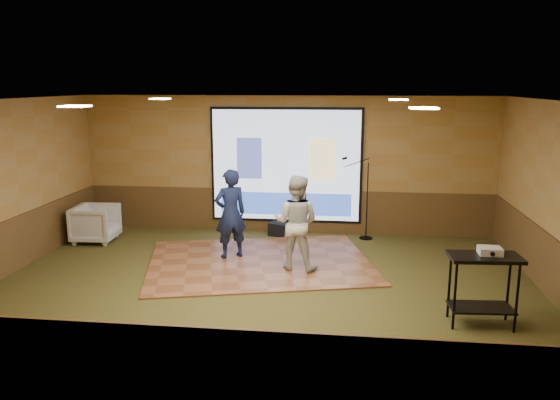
# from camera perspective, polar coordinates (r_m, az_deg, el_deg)

# --- Properties ---
(ground) EXTENTS (9.00, 9.00, 0.00)m
(ground) POSITION_cam_1_polar(r_m,az_deg,el_deg) (8.98, -1.84, -9.19)
(ground) COLOR #2A3417
(ground) RESTS_ON ground
(room_shell) EXTENTS (9.04, 7.04, 3.02)m
(room_shell) POSITION_cam_1_polar(r_m,az_deg,el_deg) (8.44, -1.93, 4.17)
(room_shell) COLOR #A68145
(room_shell) RESTS_ON ground
(wainscot_back) EXTENTS (9.00, 0.04, 0.95)m
(wainscot_back) POSITION_cam_1_polar(r_m,az_deg,el_deg) (12.14, 0.62, -1.13)
(wainscot_back) COLOR #533D1B
(wainscot_back) RESTS_ON ground
(wainscot_front) EXTENTS (9.00, 0.04, 0.95)m
(wainscot_front) POSITION_cam_1_polar(r_m,az_deg,el_deg) (5.68, -7.41, -17.38)
(wainscot_front) COLOR #533D1B
(wainscot_front) RESTS_ON ground
(wainscot_left) EXTENTS (0.04, 7.00, 0.95)m
(wainscot_left) POSITION_cam_1_polar(r_m,az_deg,el_deg) (10.45, -27.02, -4.70)
(wainscot_left) COLOR #533D1B
(wainscot_left) RESTS_ON ground
(wainscot_right) EXTENTS (0.04, 7.00, 0.95)m
(wainscot_right) POSITION_cam_1_polar(r_m,az_deg,el_deg) (9.29, 26.83, -6.69)
(wainscot_right) COLOR #533D1B
(wainscot_right) RESTS_ON ground
(projector_screen) EXTENTS (3.32, 0.06, 2.52)m
(projector_screen) POSITION_cam_1_polar(r_m,az_deg,el_deg) (11.90, 0.61, 3.51)
(projector_screen) COLOR black
(projector_screen) RESTS_ON room_shell
(downlight_nw) EXTENTS (0.32, 0.32, 0.02)m
(downlight_nw) POSITION_cam_1_polar(r_m,az_deg,el_deg) (10.65, -12.42, 10.29)
(downlight_nw) COLOR #FFE9BF
(downlight_nw) RESTS_ON room_shell
(downlight_ne) EXTENTS (0.32, 0.32, 0.02)m
(downlight_ne) POSITION_cam_1_polar(r_m,az_deg,el_deg) (10.11, 12.28, 10.21)
(downlight_ne) COLOR #FFE9BF
(downlight_ne) RESTS_ON room_shell
(downlight_sw) EXTENTS (0.32, 0.32, 0.02)m
(downlight_sw) POSITION_cam_1_polar(r_m,az_deg,el_deg) (7.61, -20.63, 9.16)
(downlight_sw) COLOR #FFE9BF
(downlight_sw) RESTS_ON room_shell
(downlight_se) EXTENTS (0.32, 0.32, 0.02)m
(downlight_se) POSITION_cam_1_polar(r_m,az_deg,el_deg) (6.83, 14.80, 9.27)
(downlight_se) COLOR #FFE9BF
(downlight_se) RESTS_ON room_shell
(dance_floor) EXTENTS (4.66, 3.97, 0.03)m
(dance_floor) POSITION_cam_1_polar(r_m,az_deg,el_deg) (10.18, -2.12, -6.48)
(dance_floor) COLOR brown
(dance_floor) RESTS_ON ground
(player_left) EXTENTS (0.73, 0.67, 1.68)m
(player_left) POSITION_cam_1_polar(r_m,az_deg,el_deg) (10.23, -5.20, -1.43)
(player_left) COLOR #141D40
(player_left) RESTS_ON dance_floor
(player_right) EXTENTS (0.93, 0.80, 1.68)m
(player_right) POSITION_cam_1_polar(r_m,az_deg,el_deg) (9.56, 1.69, -2.37)
(player_right) COLOR beige
(player_right) RESTS_ON dance_floor
(av_table) EXTENTS (0.95, 0.50, 1.00)m
(av_table) POSITION_cam_1_polar(r_m,az_deg,el_deg) (7.95, 20.49, -7.45)
(av_table) COLOR black
(av_table) RESTS_ON ground
(projector) EXTENTS (0.30, 0.25, 0.10)m
(projector) POSITION_cam_1_polar(r_m,az_deg,el_deg) (7.91, 21.09, -4.98)
(projector) COLOR silver
(projector) RESTS_ON av_table
(mic_stand) EXTENTS (0.69, 0.28, 1.76)m
(mic_stand) POSITION_cam_1_polar(r_m,az_deg,el_deg) (11.72, 8.75, -1.67)
(mic_stand) COLOR black
(mic_stand) RESTS_ON ground
(banquet_chair) EXTENTS (0.90, 0.87, 0.78)m
(banquet_chair) POSITION_cam_1_polar(r_m,az_deg,el_deg) (12.02, -18.70, -2.35)
(banquet_chair) COLOR gray
(banquet_chair) RESTS_ON ground
(duffel_bag) EXTENTS (0.53, 0.44, 0.28)m
(duffel_bag) POSITION_cam_1_polar(r_m,az_deg,el_deg) (11.89, 0.01, -3.08)
(duffel_bag) COLOR black
(duffel_bag) RESTS_ON ground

